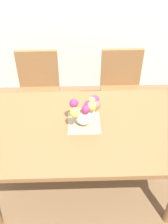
% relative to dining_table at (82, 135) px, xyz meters
% --- Properties ---
extents(ground_plane, '(12.00, 12.00, 0.00)m').
position_rel_dining_table_xyz_m(ground_plane, '(0.00, 0.00, -0.64)').
color(ground_plane, brown).
extents(dining_table, '(1.56, 0.92, 0.73)m').
position_rel_dining_table_xyz_m(dining_table, '(0.00, 0.00, 0.00)').
color(dining_table, olive).
rests_on(dining_table, ground_plane).
extents(chair_left, '(0.42, 0.42, 0.90)m').
position_rel_dining_table_xyz_m(chair_left, '(-0.43, 0.80, -0.12)').
color(chair_left, olive).
rests_on(chair_left, ground_plane).
extents(chair_right, '(0.42, 0.42, 0.90)m').
position_rel_dining_table_xyz_m(chair_right, '(0.43, 0.80, -0.12)').
color(chair_right, olive).
rests_on(chair_right, ground_plane).
extents(placemat, '(0.25, 0.25, 0.01)m').
position_rel_dining_table_xyz_m(placemat, '(0.02, 0.04, 0.09)').
color(placemat, tan).
rests_on(placemat, dining_table).
extents(flower_vase, '(0.23, 0.20, 0.23)m').
position_rel_dining_table_xyz_m(flower_vase, '(0.02, 0.03, 0.22)').
color(flower_vase, silver).
rests_on(flower_vase, placemat).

